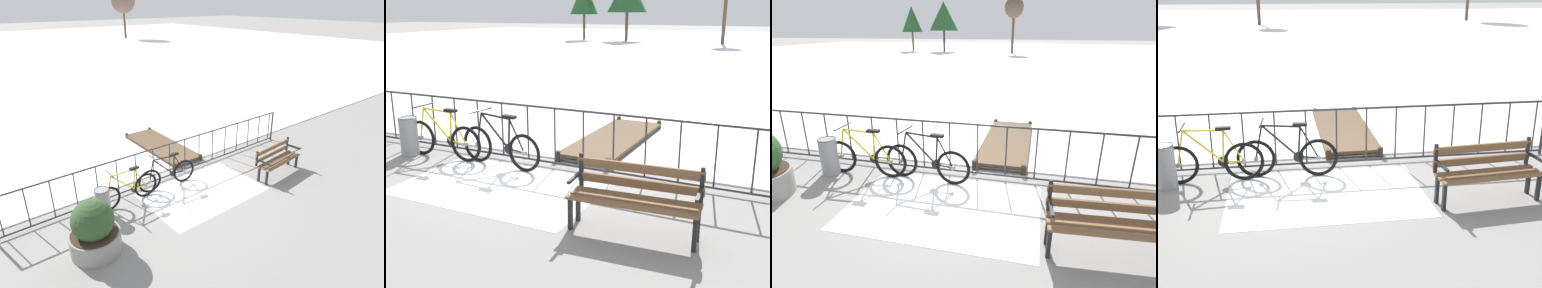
# 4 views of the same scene
# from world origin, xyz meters

# --- Properties ---
(ground_plane) EXTENTS (160.00, 160.00, 0.00)m
(ground_plane) POSITION_xyz_m (0.00, 0.00, 0.00)
(ground_plane) COLOR gray
(frozen_pond) EXTENTS (80.00, 56.00, 0.03)m
(frozen_pond) POSITION_xyz_m (0.00, 28.40, 0.01)
(frozen_pond) COLOR white
(frozen_pond) RESTS_ON ground
(snow_patch) EXTENTS (3.05, 2.00, 0.01)m
(snow_patch) POSITION_xyz_m (0.23, -1.20, 0.00)
(snow_patch) COLOR white
(snow_patch) RESTS_ON ground
(railing_fence) EXTENTS (9.06, 0.06, 1.07)m
(railing_fence) POSITION_xyz_m (0.00, 0.00, 0.56)
(railing_fence) COLOR #2D2D33
(railing_fence) RESTS_ON ground
(bicycle_near_railing) EXTENTS (1.71, 0.52, 0.97)m
(bicycle_near_railing) POSITION_xyz_m (-1.58, -0.43, 0.37)
(bicycle_near_railing) COLOR black
(bicycle_near_railing) RESTS_ON ground
(bicycle_second) EXTENTS (1.71, 0.52, 0.97)m
(bicycle_second) POSITION_xyz_m (-0.34, -0.37, 0.37)
(bicycle_second) COLOR black
(bicycle_second) RESTS_ON ground
(park_bench) EXTENTS (1.63, 0.59, 0.89)m
(park_bench) POSITION_xyz_m (2.59, -1.72, 0.51)
(park_bench) COLOR brown
(park_bench) RESTS_ON ground
(trash_bin) EXTENTS (0.35, 0.35, 0.73)m
(trash_bin) POSITION_xyz_m (-2.29, -0.55, 0.37)
(trash_bin) COLOR gray
(trash_bin) RESTS_ON ground
(wooden_dock) EXTENTS (1.10, 3.20, 0.20)m
(wooden_dock) POSITION_xyz_m (0.92, 1.85, 0.12)
(wooden_dock) COLOR brown
(wooden_dock) RESTS_ON ground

